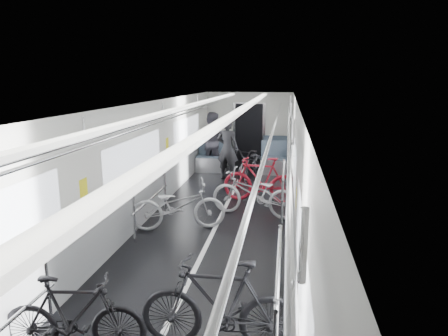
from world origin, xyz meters
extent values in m
cube|color=black|center=(0.00, 0.00, 0.00)|extent=(3.00, 14.00, 0.01)
cube|color=white|center=(0.00, 0.00, 2.40)|extent=(3.00, 14.00, 0.02)
cube|color=silver|center=(-1.50, 0.00, 1.20)|extent=(0.02, 14.00, 2.40)
cube|color=silver|center=(1.50, 0.00, 1.20)|extent=(0.02, 14.00, 2.40)
cube|color=silver|center=(0.00, 7.00, 1.20)|extent=(3.00, 0.02, 2.40)
cube|color=white|center=(0.00, 0.00, 0.01)|extent=(0.08, 13.80, 0.01)
cube|color=gray|center=(-1.47, 0.00, 0.45)|extent=(0.01, 13.90, 0.90)
cube|color=gray|center=(1.47, 0.00, 0.45)|extent=(0.01, 13.90, 0.90)
cube|color=white|center=(-1.47, 0.00, 1.40)|extent=(0.01, 10.80, 0.75)
cube|color=white|center=(1.47, 0.00, 1.40)|extent=(0.01, 10.80, 0.75)
cube|color=white|center=(-0.55, 0.00, 2.34)|extent=(0.14, 13.40, 0.05)
cube|color=white|center=(0.55, 0.00, 2.34)|extent=(0.14, 13.40, 0.05)
cube|color=black|center=(0.00, 6.94, 1.00)|extent=(0.95, 0.10, 2.00)
imported|color=black|center=(-0.79, -3.62, 0.45)|extent=(1.55, 0.64, 0.90)
imported|color=#9B9BA0|center=(-0.69, 0.06, 0.48)|extent=(1.92, 1.13, 0.95)
imported|color=black|center=(0.69, -3.29, 0.52)|extent=(1.74, 0.53, 1.04)
imported|color=#9C9BA0|center=(0.70, 1.04, 0.50)|extent=(1.98, 1.03, 0.99)
imported|color=maroon|center=(0.76, 2.03, 0.54)|extent=(1.86, 0.75, 1.09)
imported|color=black|center=(0.36, 4.02, 0.49)|extent=(1.10, 1.99, 0.99)
imported|color=black|center=(-0.34, 4.12, 0.89)|extent=(0.73, 0.57, 1.77)
imported|color=#2D2B33|center=(-1.01, 5.21, 0.92)|extent=(0.98, 0.81, 1.85)
camera|label=1|loc=(1.32, -7.02, 2.85)|focal=32.00mm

